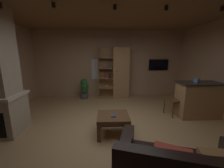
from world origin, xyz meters
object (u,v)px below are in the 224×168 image
Objects in this scene: coffee_table at (113,119)px; bookshelf_cabinet at (119,73)px; wall_mounted_tv at (158,65)px; potted_floor_plant at (84,88)px; tissue_box at (197,81)px; dining_chair at (176,97)px; table_book_0 at (114,116)px; kitchen_bar_counter at (202,99)px.

bookshelf_cabinet is at bearing 82.13° from coffee_table.
coffee_table is 3.81m from wall_mounted_tv.
potted_floor_plant is at bearing -174.93° from bookshelf_cabinet.
potted_floor_plant is (-3.38, 1.88, -0.65)m from tissue_box.
bookshelf_cabinet is at bearing 129.87° from dining_chair.
tissue_box is at bearing -21.00° from dining_chair.
bookshelf_cabinet reaches higher than wall_mounted_tv.
kitchen_bar_counter is at bearing 19.01° from table_book_0.
wall_mounted_tv is at bearing 96.58° from tissue_box.
table_book_0 is (-0.38, -2.89, -0.54)m from bookshelf_cabinet.
kitchen_bar_counter is (2.21, -2.00, -0.50)m from bookshelf_cabinet.
tissue_box reaches higher than potted_floor_plant.
table_book_0 is at bearing -82.62° from coffee_table.
dining_chair is 1.12× the size of wall_mounted_tv.
kitchen_bar_counter is at bearing 17.45° from coffee_table.
tissue_box is 1.20× the size of table_book_0.
bookshelf_cabinet reaches higher than table_book_0.
coffee_table is (-2.60, -0.82, -0.14)m from kitchen_bar_counter.
bookshelf_cabinet is at bearing 137.86° from kitchen_bar_counter.
table_book_0 is 0.12× the size of wall_mounted_tv.
potted_floor_plant reaches higher than table_book_0.
kitchen_bar_counter is 0.69m from dining_chair.
coffee_table is (-0.39, -2.82, -0.64)m from bookshelf_cabinet.
kitchen_bar_counter is at bearing 1.81° from tissue_box.
kitchen_bar_counter is 1.76× the size of potted_floor_plant.
kitchen_bar_counter reaches higher than potted_floor_plant.
coffee_table is 0.13m from table_book_0.
bookshelf_cabinet is at bearing 5.07° from potted_floor_plant.
potted_floor_plant is at bearing -173.86° from wall_mounted_tv.
bookshelf_cabinet reaches higher than potted_floor_plant.
potted_floor_plant is 3.27m from wall_mounted_tv.
potted_floor_plant is 0.99× the size of wall_mounted_tv.
bookshelf_cabinet is 2.81m from tissue_box.
potted_floor_plant is (-1.03, 2.77, -0.06)m from table_book_0.
wall_mounted_tv reaches higher than tissue_box.
wall_mounted_tv is (-0.49, 2.21, 0.82)m from kitchen_bar_counter.
table_book_0 is 2.19m from dining_chair.
table_book_0 is (-2.59, -0.89, -0.04)m from kitchen_bar_counter.
tissue_box is 0.13× the size of dining_chair.
tissue_box is at bearing 18.92° from coffee_table.
dining_chair is at bearing -50.13° from bookshelf_cabinet.
dining_chair reaches higher than table_book_0.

